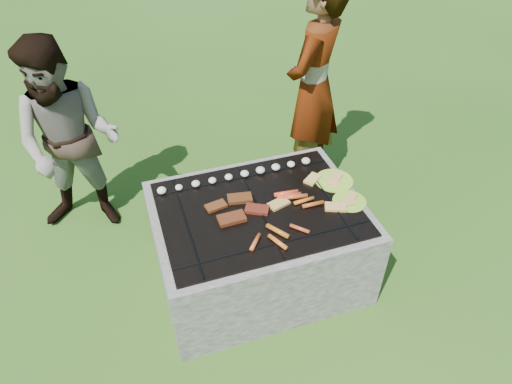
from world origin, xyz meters
TOP-DOWN VIEW (x-y plane):
  - lawn at (0.00, 0.00)m, footprint 60.00×60.00m
  - fire_pit at (0.00, 0.00)m, footprint 1.30×1.00m
  - mushrooms at (-0.01, 0.33)m, footprint 1.06×0.06m
  - pork_slabs at (-0.13, 0.02)m, footprint 0.38×0.27m
  - sausages at (0.16, -0.10)m, footprint 0.56×0.47m
  - bread_on_grate at (0.33, -0.01)m, footprint 0.47×0.42m
  - plate_far at (0.56, 0.09)m, footprint 0.31×0.31m
  - plate_near at (0.56, -0.12)m, footprint 0.22×0.22m
  - cook at (0.76, 0.91)m, footprint 0.73×0.72m
  - bystander at (-1.06, 0.91)m, footprint 0.85×0.75m

SIDE VIEW (x-z plane):
  - lawn at x=0.00m, z-range 0.00..0.00m
  - fire_pit at x=0.00m, z-range -0.03..0.59m
  - plate_near at x=0.56m, z-range 0.59..0.62m
  - plate_far at x=0.56m, z-range 0.59..0.62m
  - bread_on_grate at x=0.33m, z-range 0.61..0.63m
  - pork_slabs at x=-0.13m, z-range 0.61..0.64m
  - sausages at x=0.16m, z-range 0.61..0.64m
  - mushrooms at x=-0.01m, z-range 0.61..0.65m
  - bystander at x=-1.06m, z-range 0.00..1.48m
  - cook at x=0.76m, z-range 0.00..1.70m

